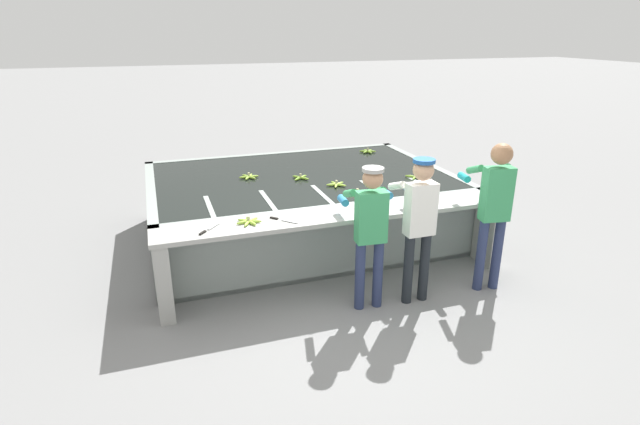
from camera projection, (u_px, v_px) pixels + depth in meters
The scene contains 15 objects.
ground_plane at pixel (349, 295), 5.77m from camera, with size 80.00×80.00×0.00m, color gray.
wash_tank at pixel (301, 206), 7.29m from camera, with size 4.22×2.93×0.93m.
work_ledge at pixel (343, 236), 5.74m from camera, with size 4.22×0.45×0.93m.
worker_0 at pixel (370, 225), 5.24m from camera, with size 0.45×0.73×1.59m.
worker_1 at pixel (418, 217), 5.35m from camera, with size 0.40×0.72×1.65m.
worker_2 at pixel (494, 203), 5.59m from camera, with size 0.48×0.74×1.75m.
banana_bunch_floating_0 at pixel (415, 177), 6.99m from camera, with size 0.24×0.24×0.08m.
banana_bunch_floating_1 at pixel (301, 178), 6.94m from camera, with size 0.24×0.24×0.08m.
banana_bunch_floating_2 at pixel (336, 184), 6.64m from camera, with size 0.27×0.27×0.08m.
banana_bunch_floating_3 at pixel (368, 151), 8.43m from camera, with size 0.27×0.28×0.08m.
banana_bunch_floating_4 at pixel (357, 193), 6.30m from camera, with size 0.28×0.26×0.08m.
banana_bunch_floating_5 at pixel (249, 177), 6.99m from camera, with size 0.28×0.26×0.08m.
banana_bunch_ledge_0 at pixel (249, 221), 5.36m from camera, with size 0.28×0.28×0.08m.
knife_0 at pixel (207, 230), 5.15m from camera, with size 0.25×0.28×0.02m.
knife_1 at pixel (280, 219), 5.45m from camera, with size 0.26×0.28×0.02m.
Camera 1 is at (-1.96, -4.69, 2.90)m, focal length 28.00 mm.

